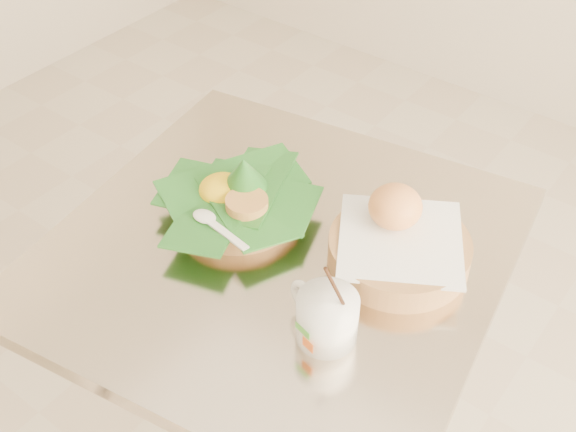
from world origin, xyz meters
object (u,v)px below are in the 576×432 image
Objects in this scene: coffee_mug at (326,316)px; cafe_table at (279,333)px; rice_basket at (238,197)px; bread_basket at (398,243)px.

cafe_table is at bearing 147.92° from coffee_mug.
rice_basket is 0.30m from coffee_mug.
cafe_table is 0.33m from coffee_mug.
bread_basket is 1.70× the size of coffee_mug.
coffee_mug is at bearing -25.41° from rice_basket.
cafe_table is 0.32m from bread_basket.
cafe_table is 3.09× the size of bread_basket.
coffee_mug reaches higher than rice_basket.
rice_basket is (-0.10, 0.02, 0.26)m from cafe_table.
cafe_table is at bearing -151.57° from bread_basket.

